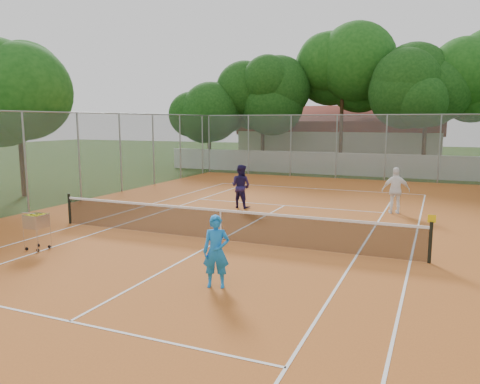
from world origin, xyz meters
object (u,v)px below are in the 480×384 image
at_px(player_near, 216,251).
at_px(clubhouse, 342,137).
at_px(ball_hopper, 37,230).
at_px(player_far_right, 396,190).
at_px(player_far_left, 241,186).
at_px(tennis_net, 221,224).

bearing_deg(player_near, clubhouse, 78.17).
bearing_deg(clubhouse, ball_hopper, -94.09).
height_order(player_far_right, ball_hopper, player_far_right).
height_order(clubhouse, ball_hopper, clubhouse).
xyz_separation_m(player_near, ball_hopper, (-5.95, 0.69, -0.24)).
xyz_separation_m(player_near, player_far_left, (-3.22, 8.94, 0.11)).
relative_size(player_far_left, ball_hopper, 1.61).
bearing_deg(tennis_net, clubhouse, 93.95).
relative_size(clubhouse, player_far_left, 9.04).
xyz_separation_m(tennis_net, player_far_right, (4.52, 6.48, 0.42)).
bearing_deg(player_far_right, ball_hopper, 33.20).
distance_m(player_near, player_far_right, 10.60).
relative_size(tennis_net, ball_hopper, 10.57).
bearing_deg(player_near, ball_hopper, 155.13).
bearing_deg(player_far_left, tennis_net, 116.59).
relative_size(player_far_right, ball_hopper, 1.62).
bearing_deg(player_far_left, player_far_right, -158.22).
relative_size(tennis_net, player_far_right, 6.51).
distance_m(tennis_net, clubhouse, 29.12).
xyz_separation_m(tennis_net, player_near, (1.67, -3.72, 0.31)).
xyz_separation_m(player_far_left, player_far_right, (6.08, 1.26, 0.00)).
distance_m(player_near, player_far_left, 9.50).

